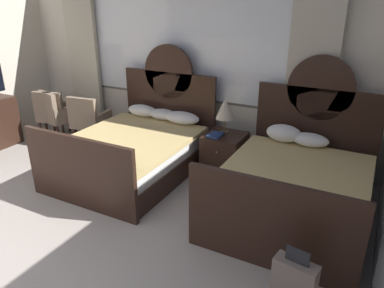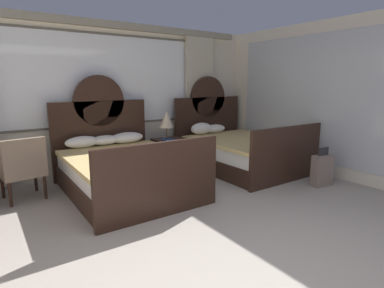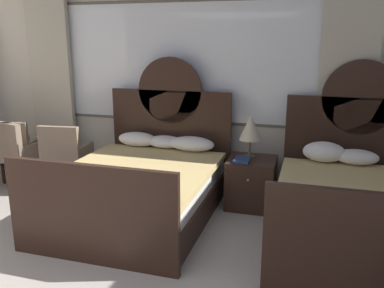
{
  "view_description": "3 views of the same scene",
  "coord_description": "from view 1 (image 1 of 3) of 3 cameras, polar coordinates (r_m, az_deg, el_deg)",
  "views": [
    {
      "loc": [
        2.9,
        -1.0,
        2.48
      ],
      "look_at": [
        0.87,
        2.87,
        0.69
      ],
      "focal_mm": 34.14,
      "sensor_mm": 36.0,
      "label": 1
    },
    {
      "loc": [
        -1.89,
        -1.31,
        1.65
      ],
      "look_at": [
        0.97,
        2.84,
        0.64
      ],
      "focal_mm": 29.0,
      "sensor_mm": 36.0,
      "label": 2
    },
    {
      "loc": [
        1.66,
        -1.04,
        1.99
      ],
      "look_at": [
        0.46,
        2.97,
        0.9
      ],
      "focal_mm": 37.85,
      "sensor_mm": 36.0,
      "label": 3
    }
  ],
  "objects": [
    {
      "name": "wall_back_window",
      "position": [
        6.06,
        -1.38,
        12.33
      ],
      "size": [
        6.3,
        0.22,
        2.7
      ],
      "color": "beige",
      "rests_on": "ground_plane"
    },
    {
      "name": "bed_near_window",
      "position": [
        5.47,
        -8.84,
        -0.83
      ],
      "size": [
        1.67,
        2.2,
        1.77
      ],
      "color": "black",
      "rests_on": "ground_plane"
    },
    {
      "name": "bed_near_mirror",
      "position": [
        4.59,
        15.73,
        -6.26
      ],
      "size": [
        1.67,
        2.2,
        1.77
      ],
      "color": "black",
      "rests_on": "ground_plane"
    },
    {
      "name": "nightstand_between_beds",
      "position": [
        5.44,
        5.09,
        -1.46
      ],
      "size": [
        0.56,
        0.59,
        0.6
      ],
      "color": "black",
      "rests_on": "ground_plane"
    },
    {
      "name": "table_lamp_on_nightstand",
      "position": [
        5.29,
        5.17,
        5.48
      ],
      "size": [
        0.27,
        0.27,
        0.53
      ],
      "color": "brown",
      "rests_on": "nightstand_between_beds"
    },
    {
      "name": "book_on_nightstand",
      "position": [
        5.26,
        3.68,
        1.43
      ],
      "size": [
        0.18,
        0.26,
        0.03
      ],
      "color": "navy",
      "rests_on": "nightstand_between_beds"
    },
    {
      "name": "armchair_by_window_left",
      "position": [
        6.56,
        -15.85,
        3.82
      ],
      "size": [
        0.61,
        0.61,
        0.91
      ],
      "color": "#84705B",
      "rests_on": "ground_plane"
    },
    {
      "name": "armchair_by_window_centre",
      "position": [
        7.07,
        -20.27,
        4.6
      ],
      "size": [
        0.68,
        0.68,
        0.91
      ],
      "color": "#84705B",
      "rests_on": "ground_plane"
    },
    {
      "name": "armchair_by_window_right",
      "position": [
        7.14,
        -20.76,
        4.69
      ],
      "size": [
        0.68,
        0.68,
        0.91
      ],
      "color": "#84705B",
      "rests_on": "ground_plane"
    },
    {
      "name": "suitcase_on_floor",
      "position": [
        3.33,
        15.57,
        -20.65
      ],
      "size": [
        0.37,
        0.21,
        0.63
      ],
      "color": "#75665B",
      "rests_on": "ground_plane"
    }
  ]
}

